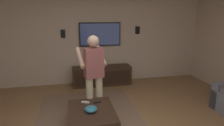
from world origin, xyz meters
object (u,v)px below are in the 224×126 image
at_px(wall_speaker_left, 137,30).
at_px(bowl, 91,109).
at_px(media_console, 102,76).
at_px(remote_black, 97,102).
at_px(wall_speaker_right, 63,34).
at_px(person_standing, 94,71).
at_px(coffee_table, 92,115).
at_px(vase_round, 99,63).
at_px(tv, 100,34).
at_px(remote_white, 85,102).

bearing_deg(wall_speaker_left, bowl, 146.26).
bearing_deg(bowl, media_console, -13.81).
relative_size(media_console, remote_black, 11.33).
xyz_separation_m(media_console, wall_speaker_right, (0.25, 1.05, 1.23)).
distance_m(person_standing, remote_black, 0.60).
xyz_separation_m(coffee_table, wall_speaker_right, (2.52, 0.49, 1.21)).
height_order(media_console, remote_black, media_console).
bearing_deg(wall_speaker_right, bowl, -169.50).
xyz_separation_m(media_console, vase_round, (0.02, 0.09, 0.39)).
xyz_separation_m(person_standing, remote_black, (-0.29, -0.02, -0.52)).
relative_size(coffee_table, wall_speaker_left, 4.55).
distance_m(tv, bowl, 2.81).
bearing_deg(remote_white, wall_speaker_left, 74.18).
bearing_deg(tv, vase_round, -22.09).
distance_m(media_console, vase_round, 0.40).
xyz_separation_m(coffee_table, media_console, (2.27, -0.56, -0.02)).
bearing_deg(wall_speaker_left, wall_speaker_right, 90.00).
distance_m(remote_white, remote_black, 0.22).
height_order(bowl, wall_speaker_right, wall_speaker_right).
bearing_deg(wall_speaker_right, remote_white, -169.48).
xyz_separation_m(media_console, wall_speaker_left, (0.25, -1.15, 1.29)).
bearing_deg(vase_round, remote_white, 164.53).
relative_size(tv, bowl, 5.62).
height_order(media_console, remote_white, media_console).
distance_m(bowl, remote_black, 0.36).
distance_m(tv, person_standing, 2.06).
relative_size(coffee_table, bowl, 4.65).
distance_m(remote_black, vase_round, 2.06).
distance_m(remote_white, wall_speaker_right, 2.50).
distance_m(tv, wall_speaker_left, 1.15).
distance_m(coffee_table, person_standing, 0.86).
bearing_deg(bowl, vase_round, -11.59).
distance_m(remote_black, wall_speaker_right, 2.58).
bearing_deg(remote_black, coffee_table, -129.25).
distance_m(person_standing, bowl, 0.79).
relative_size(bowl, vase_round, 0.98).
bearing_deg(bowl, coffee_table, -13.50).
relative_size(media_console, wall_speaker_left, 7.73).
height_order(remote_white, vase_round, vase_round).
bearing_deg(bowl, tv, -12.55).
relative_size(media_console, tv, 1.41).
distance_m(tv, vase_round, 0.84).
relative_size(media_console, person_standing, 1.04).
height_order(bowl, remote_black, bowl).
bearing_deg(media_console, remote_black, -11.85).
height_order(coffee_table, bowl, bowl).
bearing_deg(vase_round, media_console, -100.45).
bearing_deg(media_console, wall_speaker_right, -103.63).
distance_m(vase_round, wall_speaker_right, 1.30).
height_order(tv, remote_black, tv).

